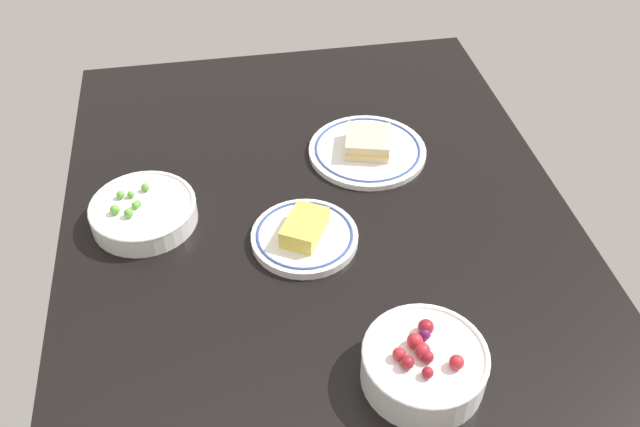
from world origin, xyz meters
TOP-DOWN VIEW (x-y plane):
  - dining_table at (0.00, 0.00)cm, footprint 114.15×85.66cm
  - bowl_berries at (32.42, 8.18)cm, footprint 16.75×16.75cm
  - plate_sandwich at (-17.01, 12.01)cm, footprint 21.94×21.94cm
  - plate_cheese at (3.83, -3.21)cm, footprint 17.41×17.41cm
  - bowl_peas at (-5.45, -28.82)cm, footprint 17.59×17.59cm

SIDE VIEW (x-z plane):
  - dining_table at x=0.00cm, z-range 0.00..4.00cm
  - plate_sandwich at x=-17.01cm, z-range 3.01..7.30cm
  - plate_cheese at x=3.83cm, z-range 3.04..7.58cm
  - bowl_peas at x=-5.45cm, z-range 3.56..8.69cm
  - bowl_berries at x=32.42cm, z-range 3.39..10.83cm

